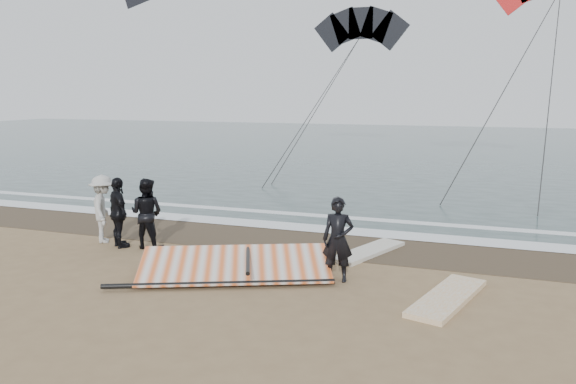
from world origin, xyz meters
name	(u,v)px	position (x,y,z in m)	size (l,w,h in m)	color
ground	(256,301)	(0.00, 0.00, 0.00)	(120.00, 120.00, 0.00)	#8C704C
sea	(426,147)	(0.00, 33.00, 0.01)	(120.00, 54.00, 0.02)	#233838
wet_sand	(320,242)	(0.00, 4.50, 0.01)	(120.00, 2.80, 0.01)	#4C3D2B
foam_near	(334,230)	(0.00, 5.90, 0.03)	(120.00, 0.90, 0.01)	white
foam_far	(347,218)	(0.00, 7.60, 0.03)	(120.00, 0.45, 0.01)	white
man_main	(338,239)	(1.18, 1.68, 0.90)	(0.66, 0.43, 1.80)	black
board_white	(447,298)	(3.47, 1.25, 0.05)	(0.73, 2.61, 0.10)	white
board_cream	(369,251)	(1.41, 3.93, 0.05)	(0.65, 2.43, 0.10)	beige
trio_cluster	(121,211)	(-4.84, 2.58, 0.91)	(2.46, 1.47, 1.82)	black
sail_rig	(235,266)	(-1.02, 1.29, 0.20)	(4.39, 3.27, 0.52)	black
kite_dark	(360,32)	(-4.00, 27.80, 7.85)	(6.94, 8.17, 17.79)	black
distant_kites	(30,1)	(-32.16, 29.33, 11.41)	(19.10, 6.12, 3.58)	red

